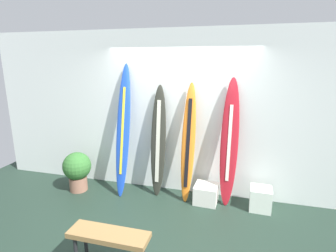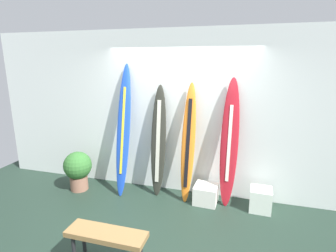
{
  "view_description": "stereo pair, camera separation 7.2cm",
  "coord_description": "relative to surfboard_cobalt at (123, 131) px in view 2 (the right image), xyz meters",
  "views": [
    {
      "loc": [
        0.93,
        -3.1,
        2.28
      ],
      "look_at": [
        -0.16,
        0.95,
        1.25
      ],
      "focal_mm": 28.34,
      "sensor_mm": 36.0,
      "label": 1
    },
    {
      "loc": [
        1.0,
        -3.09,
        2.28
      ],
      "look_at": [
        -0.16,
        0.95,
        1.25
      ],
      "focal_mm": 28.34,
      "sensor_mm": 36.0,
      "label": 2
    }
  ],
  "objects": [
    {
      "name": "potted_plant",
      "position": [
        -0.83,
        -0.19,
        -0.7
      ],
      "size": [
        0.49,
        0.49,
        0.71
      ],
      "color": "#8B5F4B",
      "rests_on": "ground"
    },
    {
      "name": "ground",
      "position": [
        0.94,
        -0.91,
        -1.13
      ],
      "size": [
        8.0,
        8.0,
        0.04
      ],
      "primitive_type": "cube",
      "color": "#1F3127"
    },
    {
      "name": "surfboard_crimson",
      "position": [
        1.77,
        0.09,
        -0.1
      ],
      "size": [
        0.29,
        0.35,
        2.04
      ],
      "color": "#B01B26",
      "rests_on": "ground"
    },
    {
      "name": "surfboard_sunset",
      "position": [
        1.12,
        0.06,
        -0.14
      ],
      "size": [
        0.24,
        0.42,
        1.95
      ],
      "color": "orange",
      "rests_on": "ground"
    },
    {
      "name": "surfboard_charcoal",
      "position": [
        0.6,
        0.1,
        -0.16
      ],
      "size": [
        0.26,
        0.31,
        1.9
      ],
      "color": "#2A2C24",
      "rests_on": "ground"
    },
    {
      "name": "wall_back",
      "position": [
        0.94,
        0.39,
        0.29
      ],
      "size": [
        7.2,
        0.2,
        2.8
      ],
      "primitive_type": "cube",
      "color": "silver",
      "rests_on": "ground"
    },
    {
      "name": "display_block_center",
      "position": [
        2.3,
        -0.01,
        -0.93
      ],
      "size": [
        0.34,
        0.34,
        0.36
      ],
      "color": "white",
      "rests_on": "ground"
    },
    {
      "name": "surfboard_cobalt",
      "position": [
        0.0,
        0.0,
        0.0
      ],
      "size": [
        0.24,
        0.52,
        2.24
      ],
      "color": "blue",
      "rests_on": "ground"
    },
    {
      "name": "bench",
      "position": [
        0.59,
        -1.74,
        -0.72
      ],
      "size": [
        0.91,
        0.28,
        0.46
      ],
      "color": "olive",
      "rests_on": "ground"
    },
    {
      "name": "display_block_left",
      "position": [
        1.45,
        -0.01,
        -0.96
      ],
      "size": [
        0.39,
        0.39,
        0.3
      ],
      "color": "silver",
      "rests_on": "ground"
    }
  ]
}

